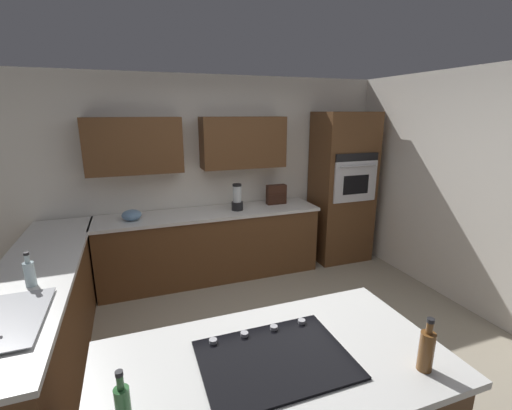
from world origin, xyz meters
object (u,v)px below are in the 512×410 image
object	(u,v)px
sink_unit	(1,321)
mixing_bowl	(132,215)
blender	(237,199)
dish_soap_bottle	(30,273)
cooktop	(275,358)
wall_oven	(342,188)
spice_rack	(276,194)
second_bottle	(426,350)
oil_bottle	(123,409)

from	to	relation	value
sink_unit	mixing_bowl	bearing A→B (deg)	-112.03
mixing_bowl	blender	bearing A→B (deg)	180.00
dish_soap_bottle	blender	bearing A→B (deg)	-144.44
dish_soap_bottle	cooktop	bearing A→B (deg)	135.69
wall_oven	spice_rack	bearing A→B (deg)	-4.79
mixing_bowl	dish_soap_bottle	world-z (taller)	dish_soap_bottle
spice_rack	second_bottle	xyz separation A→B (m)	(0.58, 3.21, -0.02)
sink_unit	mixing_bowl	xyz separation A→B (m)	(-0.78, -1.92, 0.04)
wall_oven	sink_unit	bearing A→B (deg)	28.01
wall_oven	dish_soap_bottle	bearing A→B (deg)	22.19
sink_unit	cooktop	distance (m)	1.67
sink_unit	spice_rack	bearing A→B (deg)	-142.70
mixing_bowl	second_bottle	world-z (taller)	second_bottle
blender	mixing_bowl	distance (m)	1.30
wall_oven	sink_unit	world-z (taller)	wall_oven
blender	oil_bottle	size ratio (longest dim) A/B	1.20
cooktop	oil_bottle	distance (m)	0.75
sink_unit	oil_bottle	xyz separation A→B (m)	(-0.71, 1.04, 0.10)
wall_oven	blender	world-z (taller)	wall_oven
blender	mixing_bowl	size ratio (longest dim) A/B	1.53
sink_unit	second_bottle	distance (m)	2.41
wall_oven	spice_rack	world-z (taller)	wall_oven
sink_unit	wall_oven	bearing A→B (deg)	-151.99
mixing_bowl	dish_soap_bottle	size ratio (longest dim) A/B	0.86
sink_unit	dish_soap_bottle	size ratio (longest dim) A/B	2.67
dish_soap_bottle	second_bottle	xyz separation A→B (m)	(-2.04, 1.65, 0.01)
blender	wall_oven	bearing A→B (deg)	-178.83
spice_rack	wall_oven	bearing A→B (deg)	175.21
sink_unit	blender	bearing A→B (deg)	-137.21
sink_unit	second_bottle	world-z (taller)	second_bottle
blender	sink_unit	bearing A→B (deg)	42.79
cooktop	second_bottle	size ratio (longest dim) A/B	2.68
oil_bottle	second_bottle	bearing A→B (deg)	174.63
spice_rack	oil_bottle	size ratio (longest dim) A/B	0.95
dish_soap_bottle	oil_bottle	distance (m)	1.66
wall_oven	second_bottle	xyz separation A→B (m)	(1.58, 3.13, -0.06)
spice_rack	second_bottle	size ratio (longest dim) A/B	0.96
wall_oven	cooktop	bearing A→B (deg)	51.40
mixing_bowl	wall_oven	bearing A→B (deg)	-179.36
wall_oven	mixing_bowl	distance (m)	2.90
wall_oven	blender	size ratio (longest dim) A/B	6.21
sink_unit	oil_bottle	size ratio (longest dim) A/B	2.43
mixing_bowl	second_bottle	xyz separation A→B (m)	(-1.32, 3.10, 0.05)
wall_oven	cooktop	xyz separation A→B (m)	(2.25, 2.82, -0.17)
mixing_bowl	spice_rack	bearing A→B (deg)	-176.49
wall_oven	oil_bottle	world-z (taller)	wall_oven
cooktop	second_bottle	bearing A→B (deg)	154.82
sink_unit	oil_bottle	world-z (taller)	oil_bottle
mixing_bowl	oil_bottle	xyz separation A→B (m)	(0.07, 2.97, 0.05)
blender	second_bottle	xyz separation A→B (m)	(-0.02, 3.10, -0.04)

